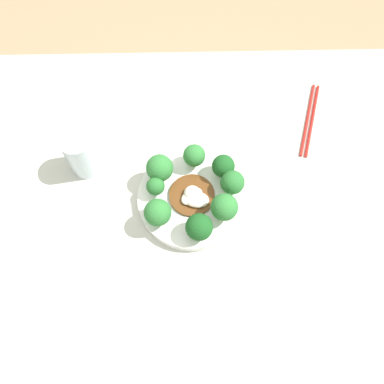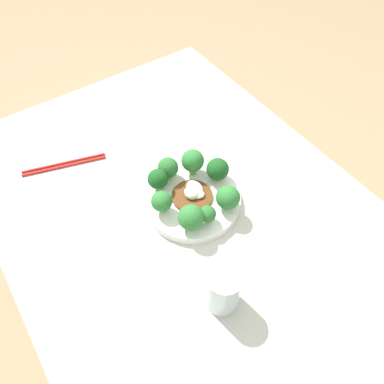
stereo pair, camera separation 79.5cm
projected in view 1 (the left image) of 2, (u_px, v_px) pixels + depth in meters
ground_plane at (192, 268)px, 1.52m from camera, size 8.00×8.00×0.00m
table at (192, 240)px, 1.19m from camera, size 1.17×0.85×0.73m
plate at (192, 198)px, 0.83m from camera, size 0.24×0.24×0.02m
broccoli_south at (199, 227)px, 0.76m from camera, size 0.06×0.06×0.06m
broccoli_northwest at (160, 168)px, 0.81m from camera, size 0.06×0.06×0.07m
broccoli_northeast at (223, 166)px, 0.81m from camera, size 0.05×0.05×0.06m
broccoli_southeast at (224, 207)px, 0.77m from camera, size 0.06×0.06×0.07m
broccoli_east at (232, 183)px, 0.80m from camera, size 0.05×0.05×0.06m
broccoli_north at (194, 156)px, 0.83m from camera, size 0.05×0.05×0.06m
broccoli_southwest at (158, 213)px, 0.77m from camera, size 0.06×0.06×0.07m
broccoli_west at (155, 186)px, 0.80m from camera, size 0.04×0.04×0.05m
stirfry_center at (193, 196)px, 0.81m from camera, size 0.10×0.10×0.03m
drinking_glass at (82, 154)px, 0.83m from camera, size 0.07×0.07×0.11m
chopsticks at (310, 119)px, 0.94m from camera, size 0.08×0.22×0.01m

